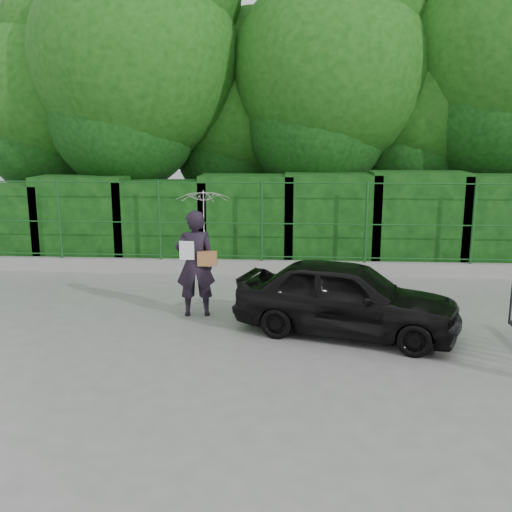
{
  "coord_description": "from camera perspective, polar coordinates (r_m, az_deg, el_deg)",
  "views": [
    {
      "loc": [
        1.11,
        -7.99,
        3.11
      ],
      "look_at": [
        0.49,
        1.3,
        1.1
      ],
      "focal_mm": 40.0,
      "sensor_mm": 36.0,
      "label": 1
    }
  ],
  "objects": [
    {
      "name": "ground",
      "position": [
        8.65,
        -3.86,
        -8.93
      ],
      "size": [
        80.0,
        80.0,
        0.0
      ],
      "primitive_type": "plane",
      "color": "gray"
    },
    {
      "name": "kerb",
      "position": [
        12.89,
        -1.23,
        -1.11
      ],
      "size": [
        14.0,
        0.25,
        0.3
      ],
      "primitive_type": "cube",
      "color": "#9E9E99",
      "rests_on": "ground"
    },
    {
      "name": "fence",
      "position": [
        12.67,
        -0.25,
        3.5
      ],
      "size": [
        14.13,
        0.06,
        1.8
      ],
      "color": "#164B1B",
      "rests_on": "kerb"
    },
    {
      "name": "hedge",
      "position": [
        13.68,
        -0.12,
        3.53
      ],
      "size": [
        14.2,
        1.2,
        2.24
      ],
      "color": "black",
      "rests_on": "ground"
    },
    {
      "name": "trees",
      "position": [
        15.8,
        4.09,
        17.62
      ],
      "size": [
        17.1,
        6.15,
        8.08
      ],
      "color": "black",
      "rests_on": "ground"
    },
    {
      "name": "woman",
      "position": [
        9.75,
        -5.64,
        1.94
      ],
      "size": [
        0.97,
        0.92,
        2.18
      ],
      "color": "black",
      "rests_on": "ground"
    },
    {
      "name": "car",
      "position": [
        9.07,
        9.01,
        -4.1
      ],
      "size": [
        3.74,
        2.37,
        1.19
      ],
      "primitive_type": "imported",
      "rotation": [
        0.0,
        0.0,
        1.27
      ],
      "color": "black",
      "rests_on": "ground"
    }
  ]
}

